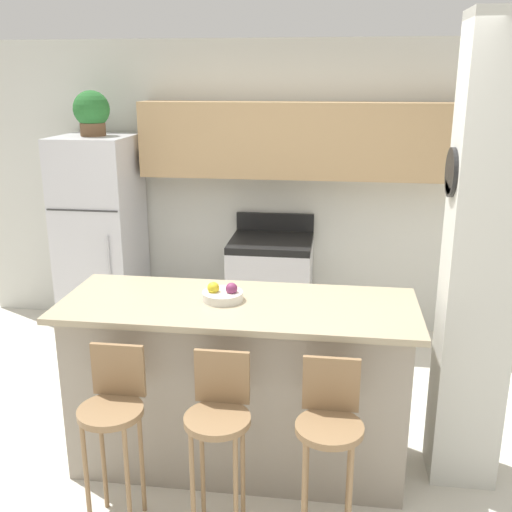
# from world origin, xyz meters

# --- Properties ---
(ground_plane) EXTENTS (14.00, 14.00, 0.00)m
(ground_plane) POSITION_xyz_m (0.00, 0.00, 0.00)
(ground_plane) COLOR beige
(wall_back) EXTENTS (5.60, 0.38, 2.55)m
(wall_back) POSITION_xyz_m (0.10, 2.09, 1.46)
(wall_back) COLOR silver
(wall_back) RESTS_ON ground_plane
(pillar_right) EXTENTS (0.38, 0.32, 2.55)m
(pillar_right) POSITION_xyz_m (1.29, 0.07, 1.28)
(pillar_right) COLOR silver
(pillar_right) RESTS_ON ground_plane
(counter_bar) EXTENTS (2.01, 0.75, 1.02)m
(counter_bar) POSITION_xyz_m (0.00, 0.00, 0.52)
(counter_bar) COLOR gray
(counter_bar) RESTS_ON ground_plane
(refrigerator) EXTENTS (0.63, 0.72, 1.76)m
(refrigerator) POSITION_xyz_m (-1.52, 1.76, 0.88)
(refrigerator) COLOR silver
(refrigerator) RESTS_ON ground_plane
(stove_range) EXTENTS (0.69, 0.66, 1.07)m
(stove_range) POSITION_xyz_m (-0.01, 1.80, 0.46)
(stove_range) COLOR silver
(stove_range) RESTS_ON ground_plane
(bar_stool_left) EXTENTS (0.32, 0.32, 0.95)m
(bar_stool_left) POSITION_xyz_m (-0.54, -0.58, 0.63)
(bar_stool_left) COLOR olive
(bar_stool_left) RESTS_ON ground_plane
(bar_stool_mid) EXTENTS (0.32, 0.32, 0.95)m
(bar_stool_mid) POSITION_xyz_m (0.00, -0.58, 0.63)
(bar_stool_mid) COLOR olive
(bar_stool_mid) RESTS_ON ground_plane
(bar_stool_right) EXTENTS (0.32, 0.32, 0.95)m
(bar_stool_right) POSITION_xyz_m (0.54, -0.58, 0.63)
(bar_stool_right) COLOR olive
(bar_stool_right) RESTS_ON ground_plane
(potted_plant_on_fridge) EXTENTS (0.30, 0.30, 0.37)m
(potted_plant_on_fridge) POSITION_xyz_m (-1.52, 1.76, 1.96)
(potted_plant_on_fridge) COLOR brown
(potted_plant_on_fridge) RESTS_ON refrigerator
(fruit_bowl) EXTENTS (0.23, 0.23, 0.11)m
(fruit_bowl) POSITION_xyz_m (-0.09, 0.03, 1.06)
(fruit_bowl) COLOR silver
(fruit_bowl) RESTS_ON counter_bar
(trash_bin) EXTENTS (0.28, 0.28, 0.38)m
(trash_bin) POSITION_xyz_m (-0.98, 1.52, 0.19)
(trash_bin) COLOR #59595B
(trash_bin) RESTS_ON ground_plane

